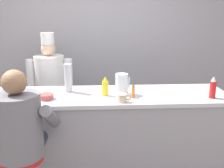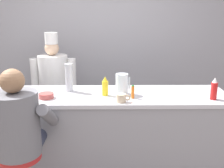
{
  "view_description": "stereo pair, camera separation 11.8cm",
  "coord_description": "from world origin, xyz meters",
  "px_view_note": "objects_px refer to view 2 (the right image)",
  "views": [
    {
      "loc": [
        0.05,
        -2.3,
        1.87
      ],
      "look_at": [
        0.19,
        0.32,
        1.15
      ],
      "focal_mm": 42.0,
      "sensor_mm": 36.0,
      "label": 1
    },
    {
      "loc": [
        0.17,
        -2.31,
        1.87
      ],
      "look_at": [
        0.19,
        0.32,
        1.15
      ],
      "focal_mm": 42.0,
      "sensor_mm": 36.0,
      "label": 2
    }
  ],
  "objects_px": {
    "coffee_mug_tan": "(121,98)",
    "cereal_bowl": "(46,96)",
    "cup_stack_steel": "(69,77)",
    "hot_sauce_bottle_orange": "(133,92)",
    "cook_in_whites_near": "(54,85)",
    "ketchup_bottle_red": "(214,89)",
    "water_pitcher_clear": "(122,84)",
    "breakfast_plate": "(10,99)",
    "mustard_bottle_yellow": "(105,87)",
    "diner_seated_grey": "(19,129)"
  },
  "relations": [
    {
      "from": "coffee_mug_tan",
      "to": "hot_sauce_bottle_orange",
      "type": "bearing_deg",
      "value": 44.39
    },
    {
      "from": "water_pitcher_clear",
      "to": "diner_seated_grey",
      "type": "height_order",
      "value": "diner_seated_grey"
    },
    {
      "from": "cereal_bowl",
      "to": "coffee_mug_tan",
      "type": "xyz_separation_m",
      "value": [
        0.75,
        -0.13,
        0.01
      ]
    },
    {
      "from": "hot_sauce_bottle_orange",
      "to": "coffee_mug_tan",
      "type": "relative_size",
      "value": 0.96
    },
    {
      "from": "diner_seated_grey",
      "to": "hot_sauce_bottle_orange",
      "type": "bearing_deg",
      "value": 25.12
    },
    {
      "from": "hot_sauce_bottle_orange",
      "to": "cereal_bowl",
      "type": "distance_m",
      "value": 0.87
    },
    {
      "from": "cereal_bowl",
      "to": "cup_stack_steel",
      "type": "relative_size",
      "value": 0.49
    },
    {
      "from": "ketchup_bottle_red",
      "to": "mustard_bottle_yellow",
      "type": "height_order",
      "value": "ketchup_bottle_red"
    },
    {
      "from": "water_pitcher_clear",
      "to": "diner_seated_grey",
      "type": "distance_m",
      "value": 1.12
    },
    {
      "from": "water_pitcher_clear",
      "to": "coffee_mug_tan",
      "type": "relative_size",
      "value": 1.54
    },
    {
      "from": "hot_sauce_bottle_orange",
      "to": "breakfast_plate",
      "type": "height_order",
      "value": "hot_sauce_bottle_orange"
    },
    {
      "from": "cook_in_whites_near",
      "to": "coffee_mug_tan",
      "type": "bearing_deg",
      "value": -52.44
    },
    {
      "from": "ketchup_bottle_red",
      "to": "cup_stack_steel",
      "type": "xyz_separation_m",
      "value": [
        -1.47,
        0.3,
        0.05
      ]
    },
    {
      "from": "cereal_bowl",
      "to": "cook_in_whites_near",
      "type": "distance_m",
      "value": 1.06
    },
    {
      "from": "mustard_bottle_yellow",
      "to": "hot_sauce_bottle_orange",
      "type": "xyz_separation_m",
      "value": [
        0.28,
        -0.1,
        -0.03
      ]
    },
    {
      "from": "diner_seated_grey",
      "to": "cook_in_whites_near",
      "type": "distance_m",
      "value": 1.52
    },
    {
      "from": "hot_sauce_bottle_orange",
      "to": "cook_in_whites_near",
      "type": "xyz_separation_m",
      "value": [
        -1.02,
        1.05,
        -0.21
      ]
    },
    {
      "from": "ketchup_bottle_red",
      "to": "hot_sauce_bottle_orange",
      "type": "bearing_deg",
      "value": 176.87
    },
    {
      "from": "hot_sauce_bottle_orange",
      "to": "coffee_mug_tan",
      "type": "height_order",
      "value": "hot_sauce_bottle_orange"
    },
    {
      "from": "breakfast_plate",
      "to": "cereal_bowl",
      "type": "height_order",
      "value": "cereal_bowl"
    },
    {
      "from": "coffee_mug_tan",
      "to": "cereal_bowl",
      "type": "bearing_deg",
      "value": 170.36
    },
    {
      "from": "coffee_mug_tan",
      "to": "cup_stack_steel",
      "type": "height_order",
      "value": "cup_stack_steel"
    },
    {
      "from": "ketchup_bottle_red",
      "to": "water_pitcher_clear",
      "type": "bearing_deg",
      "value": 167.93
    },
    {
      "from": "breakfast_plate",
      "to": "diner_seated_grey",
      "type": "xyz_separation_m",
      "value": [
        0.21,
        -0.41,
        -0.13
      ]
    },
    {
      "from": "coffee_mug_tan",
      "to": "diner_seated_grey",
      "type": "bearing_deg",
      "value": -158.18
    },
    {
      "from": "diner_seated_grey",
      "to": "coffee_mug_tan",
      "type": "bearing_deg",
      "value": 21.82
    },
    {
      "from": "hot_sauce_bottle_orange",
      "to": "mustard_bottle_yellow",
      "type": "bearing_deg",
      "value": 160.36
    },
    {
      "from": "water_pitcher_clear",
      "to": "coffee_mug_tan",
      "type": "height_order",
      "value": "water_pitcher_clear"
    },
    {
      "from": "hot_sauce_bottle_orange",
      "to": "water_pitcher_clear",
      "type": "relative_size",
      "value": 0.62
    },
    {
      "from": "diner_seated_grey",
      "to": "cup_stack_steel",
      "type": "bearing_deg",
      "value": 65.69
    },
    {
      "from": "cup_stack_steel",
      "to": "cook_in_whites_near",
      "type": "bearing_deg",
      "value": 113.34
    },
    {
      "from": "mustard_bottle_yellow",
      "to": "cook_in_whites_near",
      "type": "distance_m",
      "value": 1.23
    },
    {
      "from": "mustard_bottle_yellow",
      "to": "cook_in_whites_near",
      "type": "xyz_separation_m",
      "value": [
        -0.74,
        0.95,
        -0.24
      ]
    },
    {
      "from": "breakfast_plate",
      "to": "cook_in_whites_near",
      "type": "xyz_separation_m",
      "value": [
        0.2,
        1.12,
        -0.16
      ]
    },
    {
      "from": "cup_stack_steel",
      "to": "diner_seated_grey",
      "type": "distance_m",
      "value": 0.85
    },
    {
      "from": "breakfast_plate",
      "to": "coffee_mug_tan",
      "type": "bearing_deg",
      "value": -2.66
    },
    {
      "from": "water_pitcher_clear",
      "to": "cook_in_whites_near",
      "type": "xyz_separation_m",
      "value": [
        -0.91,
        0.9,
        -0.26
      ]
    },
    {
      "from": "diner_seated_grey",
      "to": "water_pitcher_clear",
      "type": "bearing_deg",
      "value": 34.51
    },
    {
      "from": "cook_in_whites_near",
      "to": "ketchup_bottle_red",
      "type": "bearing_deg",
      "value": -31.07
    },
    {
      "from": "coffee_mug_tan",
      "to": "cook_in_whites_near",
      "type": "bearing_deg",
      "value": 127.56
    },
    {
      "from": "hot_sauce_bottle_orange",
      "to": "cereal_bowl",
      "type": "relative_size",
      "value": 0.91
    },
    {
      "from": "cereal_bowl",
      "to": "cup_stack_steel",
      "type": "xyz_separation_m",
      "value": [
        0.2,
        0.25,
        0.13
      ]
    },
    {
      "from": "coffee_mug_tan",
      "to": "water_pitcher_clear",
      "type": "bearing_deg",
      "value": 86.52
    },
    {
      "from": "breakfast_plate",
      "to": "coffee_mug_tan",
      "type": "height_order",
      "value": "coffee_mug_tan"
    },
    {
      "from": "coffee_mug_tan",
      "to": "cup_stack_steel",
      "type": "bearing_deg",
      "value": 145.92
    },
    {
      "from": "water_pitcher_clear",
      "to": "diner_seated_grey",
      "type": "bearing_deg",
      "value": -145.49
    },
    {
      "from": "mustard_bottle_yellow",
      "to": "diner_seated_grey",
      "type": "relative_size",
      "value": 0.14
    },
    {
      "from": "cereal_bowl",
      "to": "cook_in_whites_near",
      "type": "relative_size",
      "value": 0.09
    },
    {
      "from": "hot_sauce_bottle_orange",
      "to": "diner_seated_grey",
      "type": "height_order",
      "value": "diner_seated_grey"
    },
    {
      "from": "coffee_mug_tan",
      "to": "cook_in_whites_near",
      "type": "xyz_separation_m",
      "value": [
        -0.9,
        1.17,
        -0.19
      ]
    }
  ]
}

